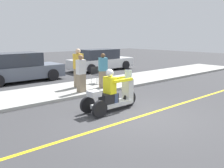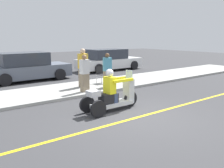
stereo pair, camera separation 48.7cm
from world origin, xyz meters
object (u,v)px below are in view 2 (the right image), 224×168
at_px(folding_chair_curbside, 101,73).
at_px(motorcycle_trike, 112,96).
at_px(parked_car_lot_right, 26,67).
at_px(spectator_far_back, 85,74).
at_px(parked_car_lot_center, 109,60).
at_px(spectator_near_curb, 83,68).
at_px(spectator_mid_group, 107,71).

bearing_deg(folding_chair_curbside, motorcycle_trike, -120.70).
distance_m(folding_chair_curbside, parked_car_lot_right, 4.43).
height_order(folding_chair_curbside, parked_car_lot_right, parked_car_lot_right).
bearing_deg(spectator_far_back, parked_car_lot_center, 45.20).
xyz_separation_m(spectator_near_curb, parked_car_lot_right, (-1.30, 3.88, -0.24)).
xyz_separation_m(spectator_far_back, parked_car_lot_right, (-0.79, 4.83, -0.14)).
height_order(spectator_near_curb, spectator_mid_group, spectator_near_curb).
distance_m(spectator_near_curb, spectator_far_back, 1.07).
distance_m(spectator_mid_group, folding_chair_curbside, 1.14).
bearing_deg(motorcycle_trike, parked_car_lot_center, 53.51).
height_order(spectator_near_curb, parked_car_lot_center, spectator_near_curb).
bearing_deg(parked_car_lot_center, spectator_mid_group, -127.70).
distance_m(spectator_near_curb, parked_car_lot_right, 4.10).
bearing_deg(spectator_far_back, parked_car_lot_right, 99.34).
xyz_separation_m(motorcycle_trike, spectator_mid_group, (1.82, 2.70, 0.37)).
bearing_deg(spectator_mid_group, spectator_far_back, -174.41).
relative_size(spectator_near_curb, folding_chair_curbside, 2.17).
distance_m(motorcycle_trike, spectator_mid_group, 3.28).
bearing_deg(spectator_near_curb, spectator_mid_group, -45.73).
xyz_separation_m(spectator_near_curb, parked_car_lot_center, (4.91, 4.51, -0.26)).
xyz_separation_m(motorcycle_trike, spectator_near_curb, (1.02, 3.52, 0.47)).
xyz_separation_m(folding_chair_curbside, parked_car_lot_right, (-2.49, 3.66, 0.11)).
distance_m(parked_car_lot_right, parked_car_lot_center, 6.24).
xyz_separation_m(folding_chair_curbside, parked_car_lot_center, (3.72, 4.29, 0.09)).
xyz_separation_m(spectator_near_curb, spectator_mid_group, (0.80, -0.82, -0.10)).
height_order(spectator_far_back, parked_car_lot_center, spectator_far_back).
relative_size(spectator_mid_group, parked_car_lot_center, 0.32).
xyz_separation_m(motorcycle_trike, parked_car_lot_right, (-0.27, 7.40, 0.23)).
relative_size(spectator_near_curb, parked_car_lot_center, 0.36).
relative_size(spectator_mid_group, folding_chair_curbside, 1.92).
relative_size(motorcycle_trike, spectator_near_curb, 1.21).
relative_size(spectator_near_curb, parked_car_lot_right, 0.39).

